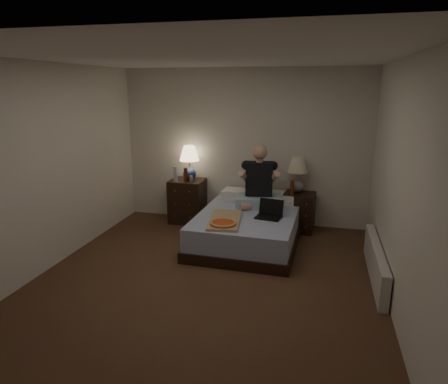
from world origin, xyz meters
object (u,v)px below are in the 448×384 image
(beer_bottle_right, at_px, (292,188))
(laptop, at_px, (269,210))
(water_bottle, at_px, (175,174))
(person, at_px, (259,176))
(lamp_left, at_px, (189,163))
(pizza_box, at_px, (223,224))
(nightstand_right, at_px, (299,212))
(nightstand_left, at_px, (188,201))
(radiator, at_px, (376,262))
(bed, at_px, (248,228))
(beer_bottle_left, at_px, (186,175))
(soda_can, at_px, (191,179))
(lamp_right, at_px, (298,175))

(beer_bottle_right, distance_m, laptop, 0.78)
(water_bottle, relative_size, person, 0.27)
(lamp_left, height_order, pizza_box, lamp_left)
(nightstand_right, bearing_deg, person, -144.38)
(nightstand_left, xyz_separation_m, nightstand_right, (1.84, -0.02, -0.05))
(lamp_left, bearing_deg, radiator, -28.06)
(bed, height_order, beer_bottle_right, beer_bottle_right)
(beer_bottle_left, bearing_deg, soda_can, 13.86)
(water_bottle, relative_size, radiator, 0.16)
(beer_bottle_left, bearing_deg, person, -10.41)
(nightstand_right, distance_m, lamp_right, 0.59)
(bed, distance_m, nightstand_right, 0.99)
(radiator, bearing_deg, pizza_box, 177.45)
(bed, relative_size, laptop, 5.35)
(radiator, bearing_deg, lamp_right, 124.78)
(nightstand_left, height_order, water_bottle, water_bottle)
(beer_bottle_right, height_order, person, person)
(water_bottle, bearing_deg, radiator, -23.61)
(nightstand_right, height_order, lamp_right, lamp_right)
(lamp_right, bearing_deg, water_bottle, -174.29)
(beer_bottle_right, bearing_deg, laptop, -109.52)
(nightstand_right, height_order, person, person)
(radiator, bearing_deg, beer_bottle_right, 130.27)
(water_bottle, distance_m, person, 1.42)
(nightstand_right, distance_m, lamp_left, 1.94)
(lamp_left, relative_size, water_bottle, 2.24)
(soda_can, bearing_deg, lamp_right, 5.50)
(nightstand_left, height_order, person, person)
(soda_can, bearing_deg, beer_bottle_right, -1.23)
(lamp_left, relative_size, laptop, 1.65)
(nightstand_left, distance_m, water_bottle, 0.52)
(bed, relative_size, beer_bottle_right, 7.91)
(water_bottle, height_order, soda_can, water_bottle)
(pizza_box, bearing_deg, person, 65.86)
(lamp_left, bearing_deg, lamp_right, 0.10)
(lamp_left, height_order, person, person)
(beer_bottle_right, bearing_deg, lamp_left, 173.49)
(laptop, bearing_deg, water_bottle, 165.94)
(person, xyz_separation_m, pizza_box, (-0.30, -1.00, -0.43))
(soda_can, distance_m, person, 1.18)
(nightstand_right, relative_size, laptop, 1.79)
(nightstand_left, relative_size, water_bottle, 2.85)
(water_bottle, height_order, beer_bottle_right, water_bottle)
(nightstand_right, height_order, radiator, nightstand_right)
(pizza_box, bearing_deg, beer_bottle_right, 49.95)
(lamp_right, relative_size, radiator, 0.35)
(lamp_left, height_order, lamp_right, lamp_left)
(water_bottle, xyz_separation_m, radiator, (2.97, -1.30, -0.64))
(bed, distance_m, radiator, 1.82)
(nightstand_right, relative_size, pizza_box, 0.80)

